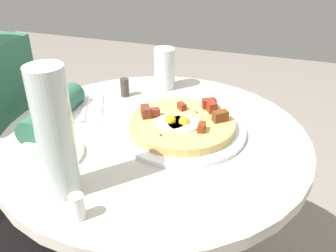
{
  "coord_description": "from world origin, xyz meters",
  "views": [
    {
      "loc": [
        -0.77,
        -0.29,
        1.23
      ],
      "look_at": [
        0.01,
        -0.03,
        0.76
      ],
      "focal_mm": 38.73,
      "sensor_mm": 36.0,
      "label": 1
    }
  ],
  "objects_px": {
    "breakfast_pizza": "(182,123)",
    "bread_plate": "(48,155)",
    "pepper_shaker": "(125,87)",
    "fork": "(85,106)",
    "knife": "(72,107)",
    "water_glass": "(165,69)",
    "salt_shaker": "(77,207)",
    "water_bottle": "(55,134)",
    "dining_table": "(156,186)",
    "pizza_plate": "(182,130)"
  },
  "relations": [
    {
      "from": "knife",
      "to": "water_glass",
      "type": "distance_m",
      "value": 0.32
    },
    {
      "from": "breakfast_pizza",
      "to": "water_glass",
      "type": "height_order",
      "value": "water_glass"
    },
    {
      "from": "water_glass",
      "to": "salt_shaker",
      "type": "xyz_separation_m",
      "value": [
        -0.63,
        -0.04,
        -0.04
      ]
    },
    {
      "from": "pizza_plate",
      "to": "water_bottle",
      "type": "bearing_deg",
      "value": 152.21
    },
    {
      "from": "dining_table",
      "to": "knife",
      "type": "height_order",
      "value": "knife"
    },
    {
      "from": "fork",
      "to": "pepper_shaker",
      "type": "relative_size",
      "value": 3.11
    },
    {
      "from": "water_glass",
      "to": "knife",
      "type": "bearing_deg",
      "value": 138.55
    },
    {
      "from": "bread_plate",
      "to": "salt_shaker",
      "type": "bearing_deg",
      "value": -131.77
    },
    {
      "from": "bread_plate",
      "to": "water_glass",
      "type": "xyz_separation_m",
      "value": [
        0.47,
        -0.13,
        0.06
      ]
    },
    {
      "from": "fork",
      "to": "salt_shaker",
      "type": "distance_m",
      "value": 0.47
    },
    {
      "from": "pizza_plate",
      "to": "breakfast_pizza",
      "type": "bearing_deg",
      "value": -29.11
    },
    {
      "from": "bread_plate",
      "to": "salt_shaker",
      "type": "distance_m",
      "value": 0.24
    },
    {
      "from": "fork",
      "to": "bread_plate",
      "type": "bearing_deg",
      "value": 164.92
    },
    {
      "from": "water_glass",
      "to": "water_bottle",
      "type": "xyz_separation_m",
      "value": [
        -0.57,
        0.02,
        0.07
      ]
    },
    {
      "from": "fork",
      "to": "dining_table",
      "type": "bearing_deg",
      "value": -131.24
    },
    {
      "from": "fork",
      "to": "water_bottle",
      "type": "bearing_deg",
      "value": 178.25
    },
    {
      "from": "water_glass",
      "to": "salt_shaker",
      "type": "height_order",
      "value": "water_glass"
    },
    {
      "from": "knife",
      "to": "pepper_shaker",
      "type": "xyz_separation_m",
      "value": [
        0.14,
        -0.11,
        0.02
      ]
    },
    {
      "from": "dining_table",
      "to": "pepper_shaker",
      "type": "bearing_deg",
      "value": 41.74
    },
    {
      "from": "water_glass",
      "to": "water_bottle",
      "type": "height_order",
      "value": "water_bottle"
    },
    {
      "from": "bread_plate",
      "to": "breakfast_pizza",
      "type": "bearing_deg",
      "value": -51.77
    },
    {
      "from": "pizza_plate",
      "to": "pepper_shaker",
      "type": "xyz_separation_m",
      "value": [
        0.16,
        0.24,
        0.02
      ]
    },
    {
      "from": "dining_table",
      "to": "salt_shaker",
      "type": "distance_m",
      "value": 0.39
    },
    {
      "from": "breakfast_pizza",
      "to": "dining_table",
      "type": "bearing_deg",
      "value": 114.73
    },
    {
      "from": "bread_plate",
      "to": "fork",
      "type": "distance_m",
      "value": 0.26
    },
    {
      "from": "breakfast_pizza",
      "to": "pepper_shaker",
      "type": "xyz_separation_m",
      "value": [
        0.16,
        0.24,
        0.0
      ]
    },
    {
      "from": "bread_plate",
      "to": "pepper_shaker",
      "type": "bearing_deg",
      "value": -4.89
    },
    {
      "from": "pepper_shaker",
      "to": "fork",
      "type": "bearing_deg",
      "value": 147.28
    },
    {
      "from": "salt_shaker",
      "to": "breakfast_pizza",
      "type": "bearing_deg",
      "value": -14.26
    },
    {
      "from": "water_bottle",
      "to": "breakfast_pizza",
      "type": "bearing_deg",
      "value": -27.79
    },
    {
      "from": "fork",
      "to": "pepper_shaker",
      "type": "distance_m",
      "value": 0.15
    },
    {
      "from": "dining_table",
      "to": "fork",
      "type": "distance_m",
      "value": 0.32
    },
    {
      "from": "salt_shaker",
      "to": "fork",
      "type": "bearing_deg",
      "value": 28.41
    },
    {
      "from": "dining_table",
      "to": "water_glass",
      "type": "xyz_separation_m",
      "value": [
        0.29,
        0.07,
        0.24
      ]
    },
    {
      "from": "water_glass",
      "to": "water_bottle",
      "type": "relative_size",
      "value": 0.5
    },
    {
      "from": "pizza_plate",
      "to": "salt_shaker",
      "type": "height_order",
      "value": "salt_shaker"
    },
    {
      "from": "dining_table",
      "to": "pepper_shaker",
      "type": "height_order",
      "value": "pepper_shaker"
    },
    {
      "from": "pizza_plate",
      "to": "knife",
      "type": "distance_m",
      "value": 0.35
    },
    {
      "from": "breakfast_pizza",
      "to": "pepper_shaker",
      "type": "relative_size",
      "value": 4.83
    },
    {
      "from": "dining_table",
      "to": "water_glass",
      "type": "distance_m",
      "value": 0.39
    },
    {
      "from": "bread_plate",
      "to": "salt_shaker",
      "type": "xyz_separation_m",
      "value": [
        -0.16,
        -0.18,
        0.02
      ]
    },
    {
      "from": "water_glass",
      "to": "pepper_shaker",
      "type": "distance_m",
      "value": 0.15
    },
    {
      "from": "knife",
      "to": "water_glass",
      "type": "relative_size",
      "value": 1.33
    },
    {
      "from": "pizza_plate",
      "to": "water_bottle",
      "type": "xyz_separation_m",
      "value": [
        -0.31,
        0.16,
        0.13
      ]
    },
    {
      "from": "salt_shaker",
      "to": "knife",
      "type": "bearing_deg",
      "value": 32.82
    },
    {
      "from": "breakfast_pizza",
      "to": "bread_plate",
      "type": "bearing_deg",
      "value": 128.23
    },
    {
      "from": "breakfast_pizza",
      "to": "salt_shaker",
      "type": "bearing_deg",
      "value": 165.74
    },
    {
      "from": "bread_plate",
      "to": "salt_shaker",
      "type": "height_order",
      "value": "salt_shaker"
    },
    {
      "from": "water_bottle",
      "to": "fork",
      "type": "bearing_deg",
      "value": 23.61
    },
    {
      "from": "bread_plate",
      "to": "fork",
      "type": "xyz_separation_m",
      "value": [
        0.25,
        0.05,
        0.0
      ]
    }
  ]
}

